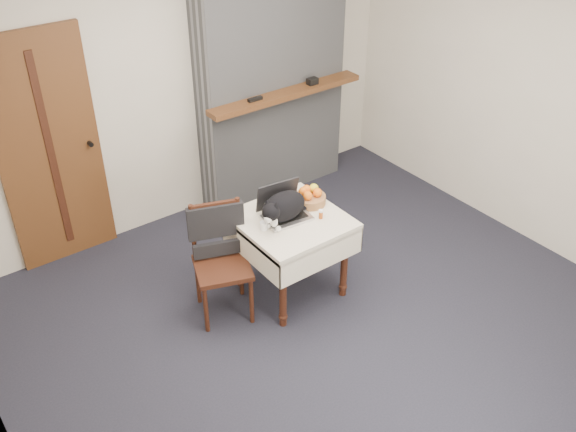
% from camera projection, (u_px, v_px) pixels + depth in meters
% --- Properties ---
extents(ground, '(4.50, 4.50, 0.00)m').
position_uv_depth(ground, '(317.00, 319.00, 4.98)').
color(ground, black).
rests_on(ground, ground).
extents(room_shell, '(4.52, 4.01, 2.61)m').
position_uv_depth(room_shell, '(280.00, 86.00, 4.31)').
color(room_shell, beige).
rests_on(room_shell, ground).
extents(door, '(0.82, 0.10, 2.00)m').
position_uv_depth(door, '(50.00, 152.00, 5.15)').
color(door, brown).
rests_on(door, ground).
extents(chimney, '(1.62, 0.48, 2.60)m').
position_uv_depth(chimney, '(272.00, 66.00, 5.95)').
color(chimney, gray).
rests_on(chimney, ground).
extents(side_table, '(0.78, 0.78, 0.70)m').
position_uv_depth(side_table, '(291.00, 231.00, 4.96)').
color(side_table, '#3B1A10').
rests_on(side_table, ground).
extents(laptop, '(0.38, 0.34, 0.26)m').
position_uv_depth(laptop, '(283.00, 208.00, 4.90)').
color(laptop, '#B7B7BC').
rests_on(laptop, side_table).
extents(cat, '(0.56, 0.35, 0.27)m').
position_uv_depth(cat, '(284.00, 206.00, 4.83)').
color(cat, black).
rests_on(cat, side_table).
extents(cream_jar, '(0.06, 0.06, 0.07)m').
position_uv_depth(cream_jar, '(264.00, 226.00, 4.75)').
color(cream_jar, white).
rests_on(cream_jar, side_table).
extents(pill_bottle, '(0.04, 0.04, 0.07)m').
position_uv_depth(pill_bottle, '(321.00, 214.00, 4.88)').
color(pill_bottle, '#A04613').
rests_on(pill_bottle, side_table).
extents(fruit_basket, '(0.25, 0.25, 0.14)m').
position_uv_depth(fruit_basket, '(310.00, 197.00, 5.05)').
color(fruit_basket, '#AD7245').
rests_on(fruit_basket, side_table).
extents(desk_clutter, '(0.12, 0.10, 0.01)m').
position_uv_depth(desk_clutter, '(305.00, 210.00, 4.99)').
color(desk_clutter, black).
rests_on(desk_clutter, side_table).
extents(chair, '(0.53, 0.52, 0.92)m').
position_uv_depth(chair, '(219.00, 244.00, 4.81)').
color(chair, '#3B1A10').
rests_on(chair, ground).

